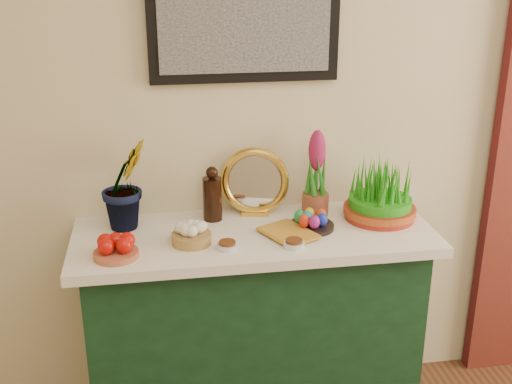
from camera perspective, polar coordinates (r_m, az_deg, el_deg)
sideboard at (r=2.73m, az=-0.17°, el=-12.41°), size 1.30×0.45×0.85m
tablecloth at (r=2.51m, az=-0.18°, el=-3.87°), size 1.40×0.55×0.04m
hyacinth_green at (r=2.51m, az=-11.61°, el=1.94°), size 0.31×0.30×0.47m
apple_bowl at (r=2.33m, az=-12.37°, el=-4.93°), size 0.19×0.19×0.08m
garlic_basket at (r=2.40m, az=-5.76°, el=-3.81°), size 0.17×0.17×0.08m
vinegar_cruet at (r=2.58m, az=-3.89°, el=-0.39°), size 0.08×0.08×0.23m
mirror at (r=2.62m, az=-0.11°, el=0.87°), size 0.29×0.12×0.28m
book at (r=2.41m, az=1.42°, el=-4.09°), size 0.22×0.25×0.03m
spice_dish_left at (r=2.35m, az=-2.57°, el=-4.76°), size 0.08×0.08×0.03m
spice_dish_right at (r=2.37m, az=3.39°, el=-4.60°), size 0.08×0.08×0.03m
egg_plate at (r=2.52m, az=4.94°, el=-2.64°), size 0.21×0.21×0.07m
hyacinth_pink at (r=2.62m, az=5.37°, el=1.34°), size 0.11×0.11×0.36m
wheatgrass_sabzeh at (r=2.63m, az=11.02°, el=-0.17°), size 0.29×0.29×0.24m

